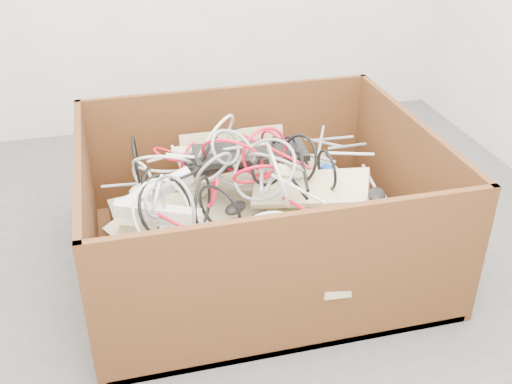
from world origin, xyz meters
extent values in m
plane|color=#49494B|center=(0.00, 0.00, 0.00)|extent=(3.00, 3.00, 0.00)
cube|color=#3E200F|center=(0.05, 0.10, 0.01)|extent=(1.27, 1.06, 0.03)
cube|color=#3E200F|center=(0.05, 0.61, 0.27)|extent=(1.27, 0.02, 0.54)
cube|color=#3E200F|center=(0.05, -0.42, 0.27)|extent=(1.27, 0.03, 0.54)
cube|color=#3E200F|center=(0.67, 0.10, 0.27)|extent=(0.02, 1.01, 0.54)
cube|color=#3E200F|center=(-0.57, 0.10, 0.27)|extent=(0.02, 1.01, 0.54)
cube|color=beige|center=(0.05, 0.12, 0.08)|extent=(1.11, 0.96, 0.20)
cube|color=beige|center=(-0.06, 0.04, 0.17)|extent=(0.80, 0.72, 0.22)
cube|color=#C5BE8B|center=(-0.31, 0.22, 0.22)|extent=(0.45, 0.34, 0.16)
cube|color=#C5BE8B|center=(0.31, 0.15, 0.22)|extent=(0.32, 0.45, 0.13)
cube|color=#C5BE8B|center=(0.18, -0.22, 0.21)|extent=(0.20, 0.45, 0.05)
cube|color=#C5BE8B|center=(-0.27, -0.04, 0.24)|extent=(0.45, 0.23, 0.13)
cube|color=#C5BE8B|center=(0.28, -0.05, 0.25)|extent=(0.38, 0.42, 0.15)
cube|color=#C5BE8B|center=(0.03, 0.42, 0.34)|extent=(0.43, 0.08, 0.16)
cube|color=#C5BE8B|center=(-0.12, -0.06, 0.28)|extent=(0.31, 0.42, 0.23)
cube|color=#C5BE8B|center=(0.23, 0.03, 0.34)|extent=(0.44, 0.34, 0.16)
cube|color=black|center=(0.03, 0.28, 0.37)|extent=(0.45, 0.22, 0.04)
cube|color=black|center=(0.05, 0.21, 0.42)|extent=(0.44, 0.17, 0.04)
ellipsoid|color=#B9B095|center=(-0.37, 0.23, 0.31)|extent=(0.12, 0.10, 0.04)
ellipsoid|color=#B9B095|center=(0.27, 0.30, 0.35)|extent=(0.11, 0.12, 0.04)
ellipsoid|color=#B9B095|center=(-0.08, -0.30, 0.31)|extent=(0.11, 0.07, 0.04)
ellipsoid|color=#B9B095|center=(0.11, 0.00, 0.44)|extent=(0.09, 0.12, 0.04)
ellipsoid|color=#B9B095|center=(-0.19, 0.36, 0.39)|extent=(0.11, 0.09, 0.04)
ellipsoid|color=black|center=(0.22, -0.21, 0.29)|extent=(0.10, 0.07, 0.04)
ellipsoid|color=black|center=(-0.05, 0.03, 0.29)|extent=(0.12, 0.11, 0.04)
ellipsoid|color=black|center=(0.40, -0.17, 0.40)|extent=(0.10, 0.12, 0.04)
cube|color=white|center=(-0.33, 0.10, 0.37)|extent=(0.30, 0.12, 0.12)
cube|color=white|center=(-0.33, -0.01, 0.35)|extent=(0.31, 0.11, 0.10)
cube|color=#0B34AD|center=(0.34, 0.14, 0.35)|extent=(0.06, 0.06, 0.03)
torus|color=gray|center=(0.11, 0.06, 0.43)|extent=(0.28, 0.23, 0.23)
torus|color=black|center=(0.29, 0.01, 0.42)|extent=(0.04, 0.21, 0.21)
torus|color=gray|center=(-0.29, -0.09, 0.40)|extent=(0.17, 0.21, 0.23)
torus|color=gray|center=(-0.21, -0.19, 0.33)|extent=(0.08, 0.16, 0.16)
torus|color=black|center=(-0.13, -0.07, 0.37)|extent=(0.18, 0.21, 0.26)
torus|color=red|center=(0.01, -0.03, 0.46)|extent=(0.21, 0.15, 0.17)
torus|color=black|center=(-0.18, -0.08, 0.41)|extent=(0.09, 0.18, 0.19)
torus|color=silver|center=(0.02, -0.19, 0.37)|extent=(0.18, 0.11, 0.15)
torus|color=black|center=(0.18, 0.20, 0.42)|extent=(0.11, 0.12, 0.11)
torus|color=black|center=(-0.30, -0.01, 0.36)|extent=(0.27, 0.22, 0.26)
torus|color=red|center=(-0.04, 0.13, 0.46)|extent=(0.25, 0.22, 0.27)
torus|color=red|center=(-0.14, -0.03, 0.40)|extent=(0.07, 0.15, 0.14)
torus|color=black|center=(-0.36, 0.25, 0.30)|extent=(0.09, 0.17, 0.16)
torus|color=silver|center=(0.09, -0.03, 0.43)|extent=(0.07, 0.26, 0.26)
torus|color=black|center=(0.20, 0.18, 0.42)|extent=(0.17, 0.25, 0.21)
torus|color=red|center=(0.08, 0.12, 0.46)|extent=(0.21, 0.08, 0.22)
torus|color=black|center=(0.22, 0.12, 0.41)|extent=(0.13, 0.25, 0.24)
torus|color=gray|center=(0.08, 0.00, 0.49)|extent=(0.05, 0.12, 0.12)
torus|color=silver|center=(0.01, 0.28, 0.38)|extent=(0.04, 0.17, 0.17)
torus|color=silver|center=(-0.32, -0.04, 0.36)|extent=(0.22, 0.26, 0.29)
torus|color=red|center=(-0.25, 0.37, 0.37)|extent=(0.15, 0.16, 0.08)
torus|color=gray|center=(-0.25, -0.14, 0.34)|extent=(0.24, 0.22, 0.14)
torus|color=silver|center=(-0.28, 0.29, 0.37)|extent=(0.29, 0.21, 0.22)
torus|color=gray|center=(-0.12, 0.05, 0.46)|extent=(0.15, 0.15, 0.18)
torus|color=silver|center=(-0.07, 0.28, 0.45)|extent=(0.20, 0.28, 0.31)
torus|color=black|center=(-0.23, 0.12, 0.41)|extent=(0.19, 0.19, 0.07)
torus|color=gray|center=(-0.04, 0.14, 0.44)|extent=(0.20, 0.25, 0.31)
torus|color=black|center=(-0.11, 0.25, 0.41)|extent=(0.16, 0.19, 0.22)
torus|color=silver|center=(-0.33, 0.01, 0.40)|extent=(0.07, 0.22, 0.22)
torus|color=gray|center=(0.05, 0.02, 0.45)|extent=(0.30, 0.31, 0.18)
torus|color=gray|center=(-0.06, 0.10, 0.51)|extent=(0.12, 0.14, 0.16)
torus|color=gray|center=(-0.34, -0.04, 0.40)|extent=(0.11, 0.12, 0.15)
torus|color=red|center=(0.17, 0.31, 0.40)|extent=(0.08, 0.14, 0.15)
torus|color=black|center=(-0.39, -0.19, 0.33)|extent=(0.15, 0.09, 0.14)
torus|color=silver|center=(-0.36, 0.30, 0.33)|extent=(0.11, 0.15, 0.17)
torus|color=red|center=(-0.17, 0.31, 0.37)|extent=(0.11, 0.17, 0.19)
torus|color=black|center=(0.07, 0.02, 0.44)|extent=(0.12, 0.06, 0.12)
torus|color=black|center=(-0.37, 0.39, 0.33)|extent=(0.04, 0.33, 0.33)
cylinder|color=red|center=(0.15, -0.17, 0.38)|extent=(0.10, 0.25, 0.05)
cylinder|color=silver|center=(-0.19, 0.22, 0.43)|extent=(0.15, 0.03, 0.04)
cylinder|color=red|center=(-0.24, -0.14, 0.33)|extent=(0.20, 0.20, 0.07)
cylinder|color=gray|center=(0.03, -0.05, 0.44)|extent=(0.08, 0.23, 0.06)
cylinder|color=gray|center=(0.49, 0.47, 0.31)|extent=(0.18, 0.06, 0.03)
cylinder|color=silver|center=(-0.12, 0.28, 0.39)|extent=(0.17, 0.09, 0.03)
cylinder|color=black|center=(-0.34, -0.19, 0.30)|extent=(0.02, 0.22, 0.08)
cylinder|color=black|center=(0.55, -0.19, 0.31)|extent=(0.12, 0.08, 0.02)
cylinder|color=gray|center=(0.46, -0.15, 0.34)|extent=(0.05, 0.12, 0.02)
cylinder|color=black|center=(0.16, -0.05, 0.40)|extent=(0.03, 0.16, 0.02)
cylinder|color=silver|center=(-0.27, 0.43, 0.33)|extent=(0.12, 0.09, 0.04)
cylinder|color=gray|center=(-0.44, 0.32, 0.29)|extent=(0.16, 0.02, 0.02)
cylinder|color=silver|center=(0.44, 0.19, 0.38)|extent=(0.22, 0.03, 0.04)
cylinder|color=gray|center=(0.48, 0.05, 0.33)|extent=(0.05, 0.22, 0.02)
cylinder|color=gray|center=(0.03, 0.23, 0.42)|extent=(0.14, 0.21, 0.03)
cylinder|color=black|center=(0.19, -0.01, 0.44)|extent=(0.07, 0.26, 0.04)
cylinder|color=gray|center=(0.29, 0.20, 0.38)|extent=(0.12, 0.25, 0.07)
cylinder|color=gray|center=(0.50, 0.33, 0.34)|extent=(0.21, 0.11, 0.06)
cylinder|color=gray|center=(-0.25, 0.12, 0.35)|extent=(0.12, 0.06, 0.03)
cylinder|color=gray|center=(0.39, 0.34, 0.37)|extent=(0.13, 0.26, 0.03)
cylinder|color=red|center=(0.13, 0.13, 0.46)|extent=(0.23, 0.20, 0.09)
cylinder|color=gray|center=(0.06, -0.04, 0.42)|extent=(0.07, 0.11, 0.02)
cylinder|color=gray|center=(-0.09, 0.23, 0.38)|extent=(0.12, 0.08, 0.04)
cylinder|color=black|center=(0.07, 0.46, 0.41)|extent=(0.18, 0.09, 0.06)
cylinder|color=silver|center=(0.14, -0.11, 0.43)|extent=(0.17, 0.14, 0.08)
cylinder|color=silver|center=(-0.21, 0.37, 0.35)|extent=(0.03, 0.13, 0.06)
cylinder|color=gray|center=(0.43, 0.42, 0.32)|extent=(0.14, 0.14, 0.02)
cylinder|color=silver|center=(0.00, 0.21, 0.45)|extent=(0.22, 0.16, 0.09)
camera|label=1|loc=(-0.44, -1.81, 1.46)|focal=42.71mm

